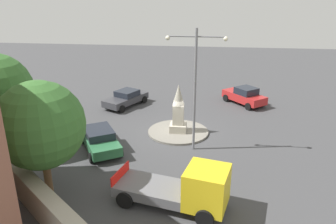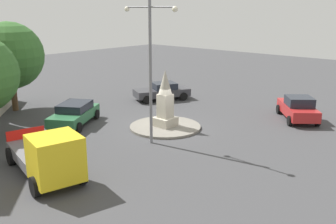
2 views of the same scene
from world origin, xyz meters
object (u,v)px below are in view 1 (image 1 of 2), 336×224
at_px(car_dark_grey_approaching, 126,98).
at_px(tree_near_wall, 40,125).
at_px(streetlamp, 195,79).
at_px(car_green_passing, 100,139).
at_px(truck_yellow_near_island, 186,189).
at_px(monument, 178,110).
at_px(car_red_parked_left, 245,96).

bearing_deg(car_dark_grey_approaching, tree_near_wall, 87.72).
xyz_separation_m(streetlamp, car_green_passing, (6.05, 0.80, -3.96)).
height_order(car_green_passing, truck_yellow_near_island, truck_yellow_near_island).
xyz_separation_m(monument, car_red_parked_left, (-5.40, -7.21, -0.93)).
bearing_deg(truck_yellow_near_island, tree_near_wall, -2.35).
relative_size(car_red_parked_left, car_green_passing, 0.93).
bearing_deg(tree_near_wall, car_green_passing, -100.57).
relative_size(truck_yellow_near_island, tree_near_wall, 0.96).
bearing_deg(streetlamp, car_red_parked_left, -113.14).
height_order(streetlamp, truck_yellow_near_island, streetlamp).
xyz_separation_m(car_dark_grey_approaching, tree_near_wall, (0.56, 13.96, 3.09)).
xyz_separation_m(monument, streetlamp, (-1.24, 2.52, 2.99)).
bearing_deg(streetlamp, truck_yellow_near_island, 89.62).
relative_size(streetlamp, tree_near_wall, 1.31).
xyz_separation_m(monument, truck_yellow_near_island, (-1.20, 8.81, -0.65)).
xyz_separation_m(car_green_passing, truck_yellow_near_island, (-6.01, 5.49, 0.32)).
xyz_separation_m(streetlamp, tree_near_wall, (7.02, 6.00, -0.90)).
height_order(monument, truck_yellow_near_island, monument).
distance_m(car_dark_grey_approaching, car_red_parked_left, 10.77).
relative_size(monument, truck_yellow_near_island, 0.62).
xyz_separation_m(monument, car_dark_grey_approaching, (5.23, -5.44, -1.01)).
distance_m(car_green_passing, truck_yellow_near_island, 8.14).
relative_size(monument, streetlamp, 0.45).
bearing_deg(car_green_passing, monument, -145.38).
bearing_deg(car_red_parked_left, tree_near_wall, 54.61).
bearing_deg(car_green_passing, car_dark_grey_approaching, -87.29).
bearing_deg(car_dark_grey_approaching, car_red_parked_left, -170.54).
height_order(monument, streetlamp, streetlamp).
distance_m(car_red_parked_left, car_green_passing, 14.67).
relative_size(monument, tree_near_wall, 0.59).
relative_size(car_red_parked_left, tree_near_wall, 0.72).
distance_m(car_dark_grey_approaching, tree_near_wall, 14.31).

